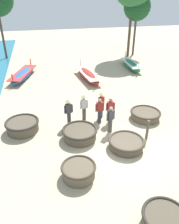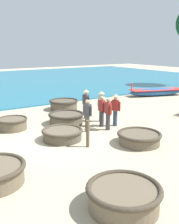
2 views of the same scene
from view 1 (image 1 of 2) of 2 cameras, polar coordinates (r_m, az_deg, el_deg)
The scene contains 18 objects.
ground_plane at distance 11.08m, azimuth 9.27°, elevation -9.82°, with size 80.00×80.00×0.00m, color #BCAD8C.
coracle_far_right at distance 9.45m, azimuth -2.86°, elevation -15.05°, with size 1.49×1.49×0.58m.
coracle_front_right at distance 11.10m, azimuth 9.56°, elevation -8.03°, with size 1.81×1.81×0.49m.
coracle_beside_post at distance 13.80m, azimuth 14.37°, elevation -0.60°, with size 1.86×1.86×0.50m.
coracle_upturned at distance 8.39m, azimuth 19.10°, elevation -25.05°, with size 1.57×1.57×0.53m.
coracle_center at distance 11.59m, azimuth -2.57°, elevation -5.53°, with size 1.88×1.88×0.58m.
coracle_far_left at distance 12.71m, azimuth -17.12°, elevation -3.38°, with size 1.87×1.87×0.63m.
long_boat_green_hull at distance 20.77m, azimuth -16.93°, elevation 9.35°, with size 2.61×4.97×1.15m.
long_boat_blue_hull at distance 19.69m, azimuth -0.39°, elevation 9.62°, with size 1.56×4.80×1.22m.
long_boat_ochre_hull at distance 22.97m, azimuth 10.78°, elevation 12.00°, with size 1.29×4.38×1.26m.
fisherman_by_coracle at distance 12.90m, azimuth -1.45°, elevation 1.65°, with size 0.52×0.36×1.67m.
fisherman_with_hat at distance 12.44m, azimuth -5.48°, elevation 0.43°, with size 0.52×0.36×1.67m.
fisherman_crouching at distance 13.23m, azimuth 3.09°, elevation 2.35°, with size 0.45×0.38×1.67m.
fisherman_hauling at distance 12.66m, azimuth 2.66°, elevation 0.44°, with size 0.53×0.25×1.57m.
fisherman_standing_left at distance 11.86m, azimuth 5.51°, elevation -1.80°, with size 0.51×0.31×1.57m.
fisherman_standing_right at distance 12.77m, azimuth 5.45°, elevation 0.59°, with size 0.53×0.26×1.57m.
mooring_post_inland at distance 11.79m, azimuth 14.91°, elevation -4.52°, with size 0.14×0.14×1.12m, color brown.
tree_left_mid at distance 27.66m, azimuth 12.33°, elevation 25.19°, with size 3.02×3.02×6.88m.
Camera 1 is at (-3.71, -7.86, 6.87)m, focal length 35.00 mm.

